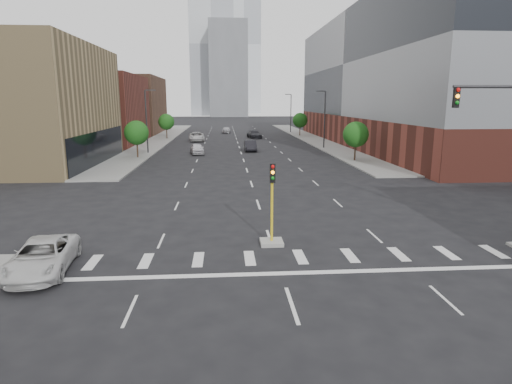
{
  "coord_description": "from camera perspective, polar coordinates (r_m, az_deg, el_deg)",
  "views": [
    {
      "loc": [
        -2.45,
        -12.73,
        7.54
      ],
      "look_at": [
        -0.71,
        10.75,
        2.5
      ],
      "focal_mm": 30.0,
      "sensor_mm": 36.0,
      "label": 1
    }
  ],
  "objects": [
    {
      "name": "car_near_left",
      "position": [
        62.22,
        -7.86,
        5.72
      ],
      "size": [
        2.45,
        4.71,
        1.53
      ],
      "primitive_type": "imported",
      "rotation": [
        0.0,
        0.0,
        0.15
      ],
      "color": "silver",
      "rests_on": "ground"
    },
    {
      "name": "building_left_far_b",
      "position": [
        107.69,
        -18.02,
        10.95
      ],
      "size": [
        20.0,
        24.0,
        13.0
      ],
      "primitive_type": "cube",
      "color": "brown",
      "rests_on": "ground"
    },
    {
      "name": "car_far_left",
      "position": [
        82.49,
        -7.91,
        7.31
      ],
      "size": [
        3.28,
        6.29,
        1.69
      ],
      "primitive_type": "imported",
      "rotation": [
        0.0,
        0.0,
        0.08
      ],
      "color": "silver",
      "rests_on": "ground"
    },
    {
      "name": "ground",
      "position": [
        15.0,
        6.05,
        -18.18
      ],
      "size": [
        400.0,
        400.0,
        0.0
      ],
      "primitive_type": "plane",
      "color": "black",
      "rests_on": "ground"
    },
    {
      "name": "streetlight_right_b",
      "position": [
        103.98,
        4.62,
        10.65
      ],
      "size": [
        1.6,
        0.22,
        9.07
      ],
      "color": "#2D2D30",
      "rests_on": "ground"
    },
    {
      "name": "streetlight_left",
      "position": [
        63.73,
        -14.33,
        9.44
      ],
      "size": [
        1.6,
        0.22,
        9.07
      ],
      "color": "#2D2D30",
      "rests_on": "ground"
    },
    {
      "name": "parked_minivan",
      "position": [
        21.56,
        -26.62,
        -7.7
      ],
      "size": [
        2.89,
        5.38,
        1.44
      ],
      "primitive_type": "imported",
      "rotation": [
        0.0,
        0.0,
        0.1
      ],
      "color": "silver",
      "rests_on": "ground"
    },
    {
      "name": "sidewalk_right_far",
      "position": [
        88.78,
        7.17,
        7.17
      ],
      "size": [
        5.0,
        92.0,
        0.15
      ],
      "primitive_type": "cube",
      "color": "gray",
      "rests_on": "ground"
    },
    {
      "name": "building_right_main",
      "position": [
        79.51,
        20.07,
        13.87
      ],
      "size": [
        24.0,
        70.0,
        22.0
      ],
      "color": "brown",
      "rests_on": "ground"
    },
    {
      "name": "median_traffic_signal",
      "position": [
        22.8,
        2.12,
        -4.67
      ],
      "size": [
        1.2,
        1.2,
        4.4
      ],
      "color": "#999993",
      "rests_on": "ground"
    },
    {
      "name": "car_distant",
      "position": [
        102.43,
        -3.98,
        8.27
      ],
      "size": [
        2.14,
        4.65,
        1.54
      ],
      "primitive_type": "imported",
      "rotation": [
        0.0,
        0.0,
        -0.07
      ],
      "color": "#A9A9AE",
      "rests_on": "ground"
    },
    {
      "name": "tree_left_near",
      "position": [
        59.02,
        -15.65,
        7.61
      ],
      "size": [
        3.2,
        3.2,
        4.85
      ],
      "color": "#382619",
      "rests_on": "ground"
    },
    {
      "name": "building_left_mid",
      "position": [
        58.38,
        -30.14,
        9.95
      ],
      "size": [
        20.0,
        24.0,
        14.0
      ],
      "primitive_type": "cube",
      "color": "tan",
      "rests_on": "ground"
    },
    {
      "name": "tree_left_far",
      "position": [
        88.58,
        -11.88,
        9.15
      ],
      "size": [
        3.2,
        3.2,
        4.85
      ],
      "color": "#382619",
      "rests_on": "ground"
    },
    {
      "name": "sidewalk_left_far",
      "position": [
        87.95,
        -12.52,
        6.93
      ],
      "size": [
        5.0,
        92.0,
        0.15
      ],
      "primitive_type": "cube",
      "color": "gray",
      "rests_on": "ground"
    },
    {
      "name": "tower_right",
      "position": [
        274.94,
        -1.7,
        18.86
      ],
      "size": [
        20.0,
        20.0,
        80.0
      ],
      "primitive_type": "cube",
      "color": "#B2B7BC",
      "rests_on": "ground"
    },
    {
      "name": "streetlight_right_a",
      "position": [
        69.61,
        9.07,
        9.85
      ],
      "size": [
        1.6,
        0.22,
        9.07
      ],
      "color": "#2D2D30",
      "rests_on": "ground"
    },
    {
      "name": "car_deep_right",
      "position": [
        88.28,
        -0.23,
        7.71
      ],
      "size": [
        3.18,
        5.88,
        1.62
      ],
      "primitive_type": "imported",
      "rotation": [
        0.0,
        0.0,
        0.17
      ],
      "color": "black",
      "rests_on": "ground"
    },
    {
      "name": "tree_right_far",
      "position": [
        94.27,
        5.9,
        9.5
      ],
      "size": [
        3.2,
        3.2,
        4.85
      ],
      "color": "#382619",
      "rests_on": "ground"
    },
    {
      "name": "tower_mid",
      "position": [
        213.24,
        -3.71,
        15.95
      ],
      "size": [
        18.0,
        18.0,
        44.0
      ],
      "primitive_type": "cube",
      "color": "slate",
      "rests_on": "ground"
    },
    {
      "name": "car_mid_right",
      "position": [
        65.6,
        -0.77,
        6.2
      ],
      "size": [
        1.75,
        4.95,
        1.63
      ],
      "primitive_type": "imported",
      "rotation": [
        0.0,
        0.0,
        0.01
      ],
      "color": "black",
      "rests_on": "ground"
    },
    {
      "name": "tree_right_near",
      "position": [
        55.39,
        13.17,
        7.48
      ],
      "size": [
        3.2,
        3.2,
        4.85
      ],
      "color": "#382619",
      "rests_on": "ground"
    },
    {
      "name": "building_left_far_a",
      "position": [
        82.63,
        -22.25,
        10.14
      ],
      "size": [
        20.0,
        22.0,
        12.0
      ],
      "primitive_type": "cube",
      "color": "brown",
      "rests_on": "ground"
    },
    {
      "name": "tower_left",
      "position": [
        234.41,
        -5.87,
        18.75
      ],
      "size": [
        22.0,
        22.0,
        70.0
      ],
      "primitive_type": "cube",
      "color": "#B2B7BC",
      "rests_on": "ground"
    }
  ]
}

